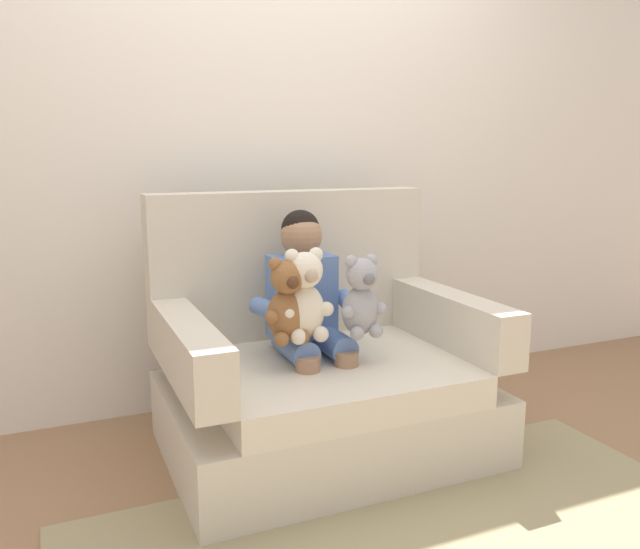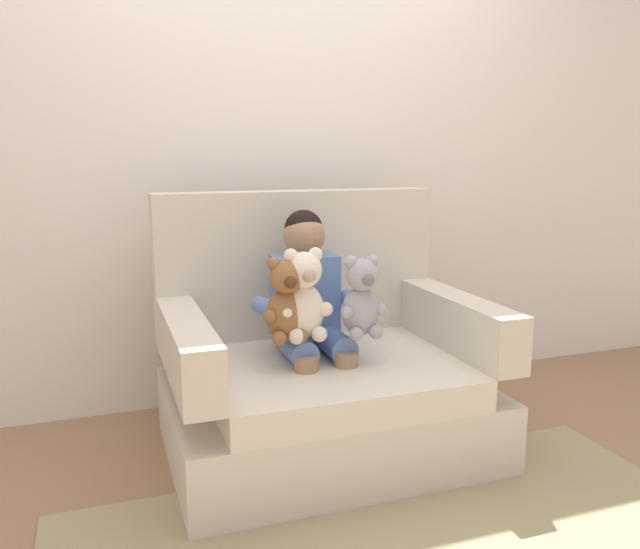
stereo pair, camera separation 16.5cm
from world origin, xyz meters
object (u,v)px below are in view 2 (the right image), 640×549
seated_child (310,303)px  plush_brown (286,302)px  plush_grey (362,299)px  armchair (322,373)px  plush_cream (304,297)px

seated_child → plush_brown: size_ratio=2.55×
seated_child → plush_grey: size_ratio=2.59×
seated_child → armchair: bearing=-13.6°
armchair → seated_child: 0.30m
plush_cream → plush_grey: (0.22, -0.04, -0.02)m
armchair → plush_brown: size_ratio=3.87×
plush_grey → armchair: bearing=105.9°
armchair → plush_brown: 0.41m
plush_brown → plush_grey: size_ratio=1.02×
seated_child → plush_grey: 0.24m
seated_child → plush_grey: (0.15, -0.18, 0.05)m
seated_child → plush_brown: 0.21m
plush_brown → plush_cream: bearing=-19.9°
armchair → seated_child: armchair is taller
armchair → plush_grey: 0.39m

